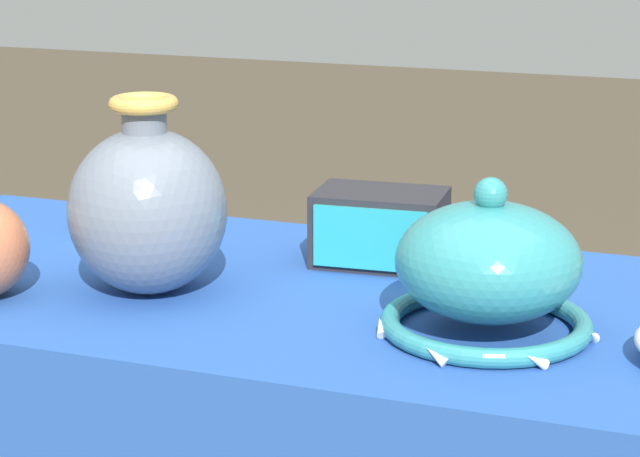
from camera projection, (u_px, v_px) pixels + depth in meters
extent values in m
cylinder|color=#38383D|center=(30.00, 442.00, 2.04)|extent=(0.04, 0.04, 0.72)
cube|color=#38383D|center=(314.00, 306.00, 1.54)|extent=(1.26, 0.55, 0.03)
cube|color=#234C9E|center=(314.00, 293.00, 1.53)|extent=(1.28, 0.57, 0.01)
ellipsoid|color=slate|center=(148.00, 211.00, 1.50)|extent=(0.19, 0.19, 0.20)
cylinder|color=slate|center=(144.00, 119.00, 1.47)|extent=(0.05, 0.05, 0.04)
torus|color=gold|center=(144.00, 104.00, 1.47)|extent=(0.08, 0.08, 0.02)
torus|color=teal|center=(486.00, 323.00, 1.39)|extent=(0.24, 0.24, 0.02)
ellipsoid|color=teal|center=(488.00, 261.00, 1.37)|extent=(0.21, 0.21, 0.13)
sphere|color=teal|center=(491.00, 194.00, 1.35)|extent=(0.04, 0.04, 0.04)
cone|color=white|center=(593.00, 336.00, 1.35)|extent=(0.01, 0.03, 0.02)
cone|color=white|center=(566.00, 305.00, 1.44)|extent=(0.03, 0.03, 0.02)
cone|color=white|center=(486.00, 290.00, 1.50)|extent=(0.03, 0.02, 0.02)
cone|color=white|center=(407.00, 299.00, 1.47)|extent=(0.02, 0.03, 0.02)
cone|color=white|center=(381.00, 327.00, 1.37)|extent=(0.02, 0.03, 0.02)
cone|color=white|center=(436.00, 356.00, 1.29)|extent=(0.03, 0.02, 0.02)
cone|color=white|center=(536.00, 360.00, 1.28)|extent=(0.03, 0.03, 0.02)
cube|color=#232328|center=(380.00, 227.00, 1.63)|extent=(0.17, 0.12, 0.10)
cube|color=teal|center=(370.00, 239.00, 1.58)|extent=(0.15, 0.02, 0.08)
cylinder|color=white|center=(123.00, 207.00, 1.79)|extent=(0.12, 0.12, 0.07)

